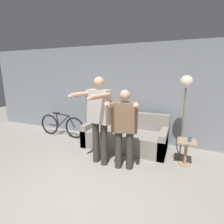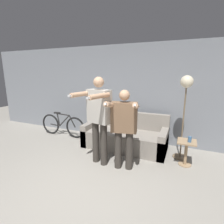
% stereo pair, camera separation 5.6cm
% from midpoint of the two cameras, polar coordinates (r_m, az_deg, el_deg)
% --- Properties ---
extents(ground_plane, '(16.00, 16.00, 0.00)m').
position_cam_midpoint_polar(ground_plane, '(2.94, -10.98, -26.92)').
color(ground_plane, gray).
extents(wall_back, '(10.00, 0.05, 2.60)m').
position_cam_midpoint_polar(wall_back, '(4.80, 6.99, 5.89)').
color(wall_back, gray).
rests_on(wall_back, ground_plane).
extents(couch, '(2.06, 0.87, 0.86)m').
position_cam_midpoint_polar(couch, '(4.48, 4.62, -8.05)').
color(couch, gray).
rests_on(couch, ground_plane).
extents(person_left, '(0.65, 0.77, 1.79)m').
position_cam_midpoint_polar(person_left, '(3.47, -3.93, -0.90)').
color(person_left, '#38332D').
rests_on(person_left, ground_plane).
extents(person_right, '(0.64, 0.74, 1.56)m').
position_cam_midpoint_polar(person_right, '(3.31, 4.39, -4.06)').
color(person_right, '#38332D').
rests_on(person_right, ground_plane).
extents(cat, '(0.45, 0.14, 0.17)m').
position_cam_midpoint_polar(cat, '(4.60, 5.46, 1.12)').
color(cat, silver).
rests_on(cat, couch).
extents(floor_lamp, '(0.32, 0.32, 1.81)m').
position_cam_midpoint_polar(floor_lamp, '(3.96, 23.34, 5.77)').
color(floor_lamp, '#756047').
rests_on(floor_lamp, ground_plane).
extents(side_table, '(0.36, 0.36, 0.52)m').
position_cam_midpoint_polar(side_table, '(3.93, 23.47, -10.86)').
color(side_table, '#A38460').
rests_on(side_table, ground_plane).
extents(cup, '(0.07, 0.07, 0.11)m').
position_cam_midpoint_polar(cup, '(3.82, 24.44, -8.14)').
color(cup, '#3D6693').
rests_on(cup, side_table).
extents(bicycle, '(1.53, 0.07, 0.71)m').
position_cam_midpoint_polar(bicycle, '(5.43, -15.56, -4.17)').
color(bicycle, black).
rests_on(bicycle, ground_plane).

